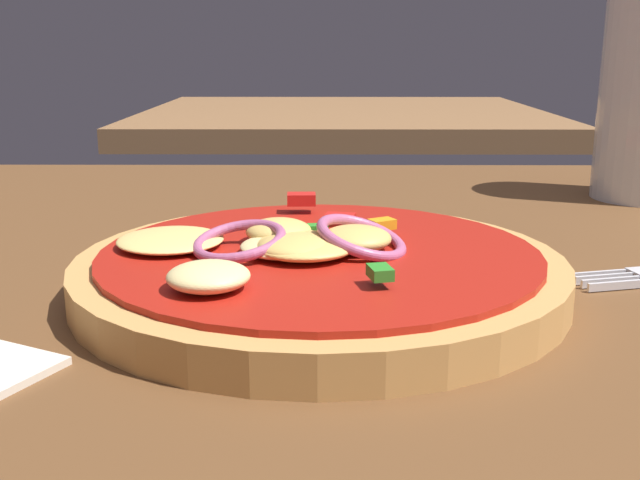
{
  "coord_description": "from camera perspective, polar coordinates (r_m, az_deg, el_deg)",
  "views": [
    {
      "loc": [
        -0.04,
        -0.31,
        0.15
      ],
      "look_at": [
        -0.05,
        0.06,
        0.05
      ],
      "focal_mm": 42.26,
      "sensor_mm": 36.0,
      "label": 1
    }
  ],
  "objects": [
    {
      "name": "dining_table",
      "position": [
        0.34,
        7.89,
        -8.55
      ],
      "size": [
        1.49,
        0.83,
        0.03
      ],
      "color": "brown",
      "rests_on": "ground"
    },
    {
      "name": "pizza",
      "position": [
        0.36,
        -0.34,
        -2.17
      ],
      "size": [
        0.23,
        0.23,
        0.04
      ],
      "color": "tan",
      "rests_on": "dining_table"
    },
    {
      "name": "background_table",
      "position": [
        1.36,
        1.83,
        9.13
      ],
      "size": [
        0.69,
        0.63,
        0.03
      ],
      "color": "brown",
      "rests_on": "ground"
    }
  ]
}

